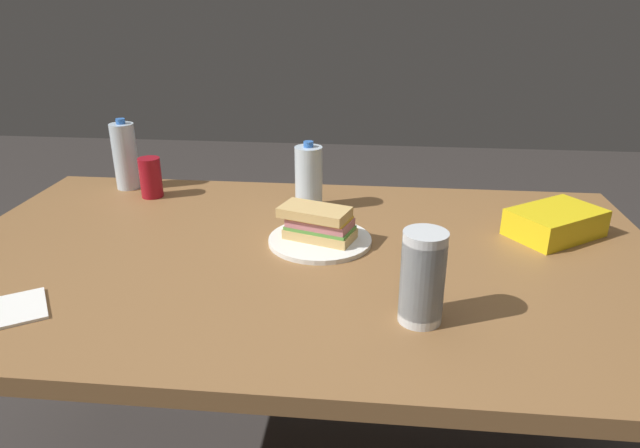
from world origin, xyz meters
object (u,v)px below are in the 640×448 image
(dining_table, at_px, (302,283))
(soda_can_red, at_px, (151,178))
(plastic_cup_stack, at_px, (423,277))
(sandwich, at_px, (318,223))
(water_bottle_spare, at_px, (309,178))
(chip_bag, at_px, (555,223))
(water_bottle_tall, at_px, (125,156))
(paper_plate, at_px, (320,240))

(dining_table, height_order, soda_can_red, soda_can_red)
(dining_table, height_order, plastic_cup_stack, plastic_cup_stack)
(plastic_cup_stack, bearing_deg, sandwich, -55.61)
(plastic_cup_stack, height_order, water_bottle_spare, water_bottle_spare)
(chip_bag, height_order, water_bottle_spare, water_bottle_spare)
(water_bottle_tall, height_order, plastic_cup_stack, water_bottle_tall)
(sandwich, bearing_deg, plastic_cup_stack, 124.39)
(sandwich, distance_m, water_bottle_tall, 0.75)
(sandwich, xyz_separation_m, chip_bag, (-0.60, -0.11, -0.02))
(soda_can_red, height_order, water_bottle_tall, water_bottle_tall)
(chip_bag, relative_size, water_bottle_spare, 1.15)
(plastic_cup_stack, bearing_deg, chip_bag, -129.92)
(paper_plate, height_order, chip_bag, chip_bag)
(dining_table, xyz_separation_m, sandwich, (-0.03, -0.06, 0.14))
(dining_table, xyz_separation_m, plastic_cup_stack, (-0.27, 0.27, 0.18))
(chip_bag, bearing_deg, water_bottle_tall, -46.88)
(chip_bag, bearing_deg, paper_plate, -25.35)
(chip_bag, height_order, water_bottle_tall, water_bottle_tall)
(paper_plate, bearing_deg, water_bottle_tall, -28.84)
(dining_table, height_order, water_bottle_spare, water_bottle_spare)
(chip_bag, bearing_deg, water_bottle_spare, -46.49)
(paper_plate, xyz_separation_m, plastic_cup_stack, (-0.23, 0.34, 0.09))
(sandwich, xyz_separation_m, water_bottle_tall, (0.65, -0.36, 0.05))
(soda_can_red, height_order, water_bottle_spare, water_bottle_spare)
(plastic_cup_stack, xyz_separation_m, water_bottle_spare, (0.28, -0.57, 0.00))
(soda_can_red, relative_size, water_bottle_tall, 0.55)
(soda_can_red, xyz_separation_m, plastic_cup_stack, (-0.77, 0.62, 0.03))
(sandwich, relative_size, chip_bag, 0.88)
(soda_can_red, distance_m, plastic_cup_stack, 1.00)
(paper_plate, distance_m, chip_bag, 0.61)
(dining_table, xyz_separation_m, chip_bag, (-0.64, -0.17, 0.12))
(soda_can_red, bearing_deg, plastic_cup_stack, 141.15)
(soda_can_red, distance_m, water_bottle_tall, 0.14)
(dining_table, height_order, sandwich, sandwich)
(paper_plate, distance_m, soda_can_red, 0.62)
(water_bottle_spare, bearing_deg, chip_bag, 168.92)
(dining_table, bearing_deg, soda_can_red, -34.56)
(soda_can_red, relative_size, chip_bag, 0.53)
(sandwich, bearing_deg, water_bottle_tall, -29.03)
(sandwich, distance_m, plastic_cup_stack, 0.41)
(chip_bag, bearing_deg, dining_table, -20.34)
(dining_table, xyz_separation_m, paper_plate, (-0.04, -0.07, 0.09))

